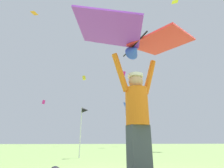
# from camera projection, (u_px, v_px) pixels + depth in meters

# --- Properties ---
(kite_flyer_person) EXTENTS (0.81, 0.40, 1.92)m
(kite_flyer_person) POSITION_uv_depth(u_px,v_px,m) (137.00, 117.00, 2.51)
(kite_flyer_person) COLOR #424751
(kite_flyer_person) RESTS_ON ground
(held_stunt_kite) EXTENTS (2.19, 1.34, 0.44)m
(held_stunt_kite) POSITION_uv_depth(u_px,v_px,m) (137.00, 39.00, 2.83)
(held_stunt_kite) COLOR black
(distant_kite_magenta_mid_right) EXTENTS (0.62, 0.67, 0.81)m
(distant_kite_magenta_mid_right) POSITION_uv_depth(u_px,v_px,m) (44.00, 102.00, 29.63)
(distant_kite_magenta_mid_right) COLOR #DB2393
(distant_kite_yellow_low_right) EXTENTS (0.87, 0.86, 0.25)m
(distant_kite_yellow_low_right) POSITION_uv_depth(u_px,v_px,m) (175.00, 2.00, 18.12)
(distant_kite_yellow_low_right) COLOR yellow
(distant_kite_yellow_low_left) EXTENTS (0.61, 0.49, 0.73)m
(distant_kite_yellow_low_left) POSITION_uv_depth(u_px,v_px,m) (84.00, 78.00, 27.65)
(distant_kite_yellow_low_left) COLOR yellow
(distant_kite_orange_high_left) EXTENTS (0.96, 0.98, 0.34)m
(distant_kite_orange_high_left) POSITION_uv_depth(u_px,v_px,m) (34.00, 13.00, 22.26)
(distant_kite_orange_high_left) COLOR orange
(distant_kite_magenta_overhead_distant) EXTENTS (1.15, 1.12, 1.85)m
(distant_kite_magenta_overhead_distant) POSITION_uv_depth(u_px,v_px,m) (124.00, 75.00, 21.70)
(distant_kite_magenta_overhead_distant) COLOR #DB2393
(distant_kite_blue_high_right) EXTENTS (1.19, 1.19, 2.10)m
(distant_kite_blue_high_right) POSITION_uv_depth(u_px,v_px,m) (125.00, 105.00, 25.79)
(distant_kite_blue_high_right) COLOR blue
(marker_flag) EXTENTS (0.30, 0.24, 2.00)m
(marker_flag) POSITION_uv_depth(u_px,v_px,m) (84.00, 114.00, 7.18)
(marker_flag) COLOR silver
(marker_flag) RESTS_ON ground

